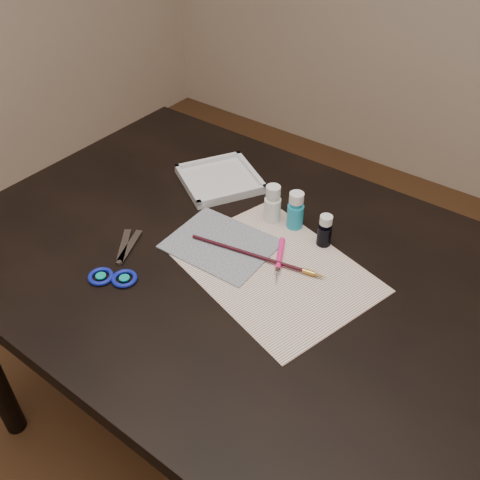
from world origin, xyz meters
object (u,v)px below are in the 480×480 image
Objects in this scene: canvas at (221,244)px; scissors at (118,257)px; paint_bottle_cyan at (296,210)px; paper at (275,269)px; palette_tray at (220,179)px; paint_bottle_white at (273,204)px; paint_bottle_navy at (325,231)px.

scissors is (-0.15, -0.17, 0.00)m from canvas.
paint_bottle_cyan reaches higher than scissors.
palette_tray reaches higher than paper.
paint_bottle_cyan is (0.06, 0.01, -0.00)m from paint_bottle_white.
paint_bottle_white is (-0.10, 0.14, 0.05)m from paper.
paint_bottle_cyan is 0.09m from paint_bottle_navy.
canvas is (-0.14, -0.01, 0.00)m from paper.
paint_bottle_white reaches higher than paint_bottle_navy.
paper is at bearing -95.91° from scissors.
paint_bottle_navy reaches higher than paper.
paint_bottle_cyan is (-0.05, 0.15, 0.05)m from paper.
paper is at bearing -53.84° from paint_bottle_white.
paper is 1.92× the size of scissors.
scissors reaches higher than paper.
paper is at bearing -72.86° from paint_bottle_cyan.
palette_tray is (-0.31, 0.19, 0.01)m from paper.
paint_bottle_cyan is (0.10, 0.16, 0.04)m from canvas.
paint_bottle_navy is at bearing -83.72° from scissors.
paper is 0.17m from paint_bottle_cyan.
canvas is 0.23m from scissors.
paint_bottle_cyan reaches higher than paint_bottle_navy.
paint_bottle_navy is 0.42× the size of palette_tray.
scissors is (-0.25, -0.33, -0.04)m from paint_bottle_cyan.
paint_bottle_cyan is at bearing 11.78° from paint_bottle_white.
palette_tray is (-0.01, 0.37, 0.01)m from scissors.
scissors is (-0.30, -0.18, 0.00)m from paper.
paint_bottle_white is 0.37m from scissors.
paint_bottle_white is 0.06m from paint_bottle_cyan.
scissors is 1.11× the size of palette_tray.
paper is at bearing -106.40° from paint_bottle_navy.
scissors is at bearing -126.97° from paint_bottle_cyan.
scissors is at bearing -136.96° from paint_bottle_navy.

